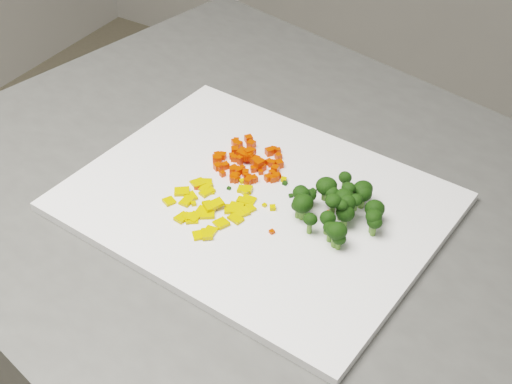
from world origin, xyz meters
The scene contains 150 objects.
cutting_board centered at (-0.25, 0.32, 0.91)m, with size 0.43×0.33×0.01m, color white.
carrot_pile centered at (-0.29, 0.38, 0.92)m, with size 0.10×0.10×0.03m, color red, non-canonical shape.
pepper_pile centered at (-0.28, 0.27, 0.92)m, with size 0.11×0.11×0.02m, color #D7A10B, non-canonical shape.
broccoli_pile centered at (-0.14, 0.34, 0.94)m, with size 0.11×0.11×0.05m, color black, non-canonical shape.
carrot_cube_0 centered at (-0.32, 0.40, 0.92)m, with size 0.01×0.01×0.01m, color red.
carrot_cube_1 centered at (-0.28, 0.35, 0.91)m, with size 0.01×0.01×0.01m, color red.
carrot_cube_2 centered at (-0.29, 0.37, 0.92)m, with size 0.01×0.01×0.01m, color red.
carrot_cube_3 centered at (-0.30, 0.35, 0.92)m, with size 0.01×0.01×0.01m, color red.
carrot_cube_4 centered at (-0.25, 0.38, 0.92)m, with size 0.01×0.01×0.01m, color red.
carrot_cube_5 centered at (-0.25, 0.36, 0.92)m, with size 0.01×0.01×0.01m, color red.
carrot_cube_6 centered at (-0.31, 0.37, 0.91)m, with size 0.01×0.01×0.01m, color red.
carrot_cube_7 centered at (-0.32, 0.34, 0.92)m, with size 0.01×0.01×0.01m, color red.
carrot_cube_8 centered at (-0.29, 0.33, 0.92)m, with size 0.01×0.01×0.01m, color red.
carrot_cube_9 centered at (-0.26, 0.38, 0.92)m, with size 0.01×0.01×0.01m, color red.
carrot_cube_10 centered at (-0.30, 0.37, 0.92)m, with size 0.01×0.01×0.01m, color red.
carrot_cube_11 centered at (-0.32, 0.37, 0.92)m, with size 0.01×0.01×0.01m, color red.
carrot_cube_12 centered at (-0.24, 0.36, 0.92)m, with size 0.01×0.01×0.01m, color red.
carrot_cube_13 centered at (-0.29, 0.36, 0.91)m, with size 0.01×0.01×0.01m, color red.
carrot_cube_14 centered at (-0.29, 0.37, 0.92)m, with size 0.01×0.01×0.01m, color red.
carrot_cube_15 centered at (-0.30, 0.35, 0.92)m, with size 0.01×0.01×0.01m, color red.
carrot_cube_16 centered at (-0.28, 0.38, 0.92)m, with size 0.01×0.01×0.01m, color red.
carrot_cube_17 centered at (-0.27, 0.35, 0.91)m, with size 0.01×0.01×0.01m, color red.
carrot_cube_18 centered at (-0.29, 0.34, 0.92)m, with size 0.01×0.01×0.01m, color red.
carrot_cube_19 centered at (-0.25, 0.36, 0.92)m, with size 0.01×0.01×0.01m, color red.
carrot_cube_20 centered at (-0.33, 0.40, 0.92)m, with size 0.01×0.01×0.01m, color red.
carrot_cube_21 centered at (-0.31, 0.37, 0.92)m, with size 0.01×0.01×0.01m, color red.
carrot_cube_22 centered at (-0.28, 0.37, 0.92)m, with size 0.01×0.01×0.01m, color red.
carrot_cube_23 centered at (-0.27, 0.37, 0.92)m, with size 0.01×0.01×0.01m, color red.
carrot_cube_24 centered at (-0.30, 0.39, 0.92)m, with size 0.01×0.01×0.01m, color red.
carrot_cube_25 centered at (-0.26, 0.39, 0.91)m, with size 0.01×0.01×0.01m, color red.
carrot_cube_26 centered at (-0.29, 0.34, 0.92)m, with size 0.01×0.01×0.01m, color red.
carrot_cube_27 centered at (-0.28, 0.37, 0.91)m, with size 0.01×0.01×0.01m, color red.
carrot_cube_28 centered at (-0.29, 0.33, 0.92)m, with size 0.01×0.01×0.01m, color red.
carrot_cube_29 centered at (-0.33, 0.40, 0.91)m, with size 0.01×0.01×0.01m, color red.
carrot_cube_30 centered at (-0.29, 0.38, 0.92)m, with size 0.01×0.01×0.01m, color red.
carrot_cube_31 centered at (-0.29, 0.38, 0.92)m, with size 0.01×0.01×0.01m, color red.
carrot_cube_32 centered at (-0.26, 0.35, 0.91)m, with size 0.01×0.01×0.01m, color red.
carrot_cube_33 centered at (-0.33, 0.36, 0.92)m, with size 0.01×0.01×0.01m, color red.
carrot_cube_34 centered at (-0.28, 0.37, 0.92)m, with size 0.01×0.01×0.01m, color red.
carrot_cube_35 centered at (-0.28, 0.38, 0.91)m, with size 0.01×0.01×0.01m, color red.
carrot_cube_36 centered at (-0.29, 0.38, 0.92)m, with size 0.01×0.01×0.01m, color red.
carrot_cube_37 centered at (-0.27, 0.36, 0.91)m, with size 0.01×0.01×0.01m, color red.
carrot_cube_38 centered at (-0.30, 0.38, 0.92)m, with size 0.01×0.01×0.01m, color red.
carrot_cube_39 centered at (-0.25, 0.37, 0.91)m, with size 0.01×0.01×0.01m, color red.
carrot_cube_40 centered at (-0.28, 0.33, 0.91)m, with size 0.01×0.01×0.01m, color red.
carrot_cube_41 centered at (-0.24, 0.37, 0.91)m, with size 0.01×0.01×0.01m, color red.
carrot_cube_42 centered at (-0.29, 0.35, 0.92)m, with size 0.01×0.01×0.01m, color red.
carrot_cube_43 centered at (-0.29, 0.38, 0.93)m, with size 0.01×0.01×0.01m, color red.
carrot_cube_44 centered at (-0.27, 0.41, 0.91)m, with size 0.01×0.01×0.01m, color red.
carrot_cube_45 centered at (-0.33, 0.36, 0.92)m, with size 0.01×0.01×0.01m, color red.
carrot_cube_46 centered at (-0.27, 0.34, 0.92)m, with size 0.01×0.01×0.01m, color red.
carrot_cube_47 centered at (-0.31, 0.41, 0.92)m, with size 0.01×0.01×0.01m, color red.
carrot_cube_48 centered at (-0.31, 0.35, 0.92)m, with size 0.01×0.01×0.01m, color red.
carrot_cube_49 centered at (-0.28, 0.35, 0.92)m, with size 0.01×0.01×0.01m, color red.
carrot_cube_50 centered at (-0.28, 0.40, 0.92)m, with size 0.01×0.01×0.01m, color red.
carrot_cube_51 centered at (-0.25, 0.39, 0.92)m, with size 0.01×0.01×0.01m, color red.
carrot_cube_52 centered at (-0.30, 0.38, 0.92)m, with size 0.01×0.01×0.01m, color red.
carrot_cube_53 centered at (-0.30, 0.37, 0.91)m, with size 0.01×0.01×0.01m, color red.
carrot_cube_54 centered at (-0.27, 0.35, 0.92)m, with size 0.01×0.01×0.01m, color red.
carrot_cube_55 centered at (-0.32, 0.34, 0.92)m, with size 0.01×0.01×0.01m, color red.
carrot_cube_56 centered at (-0.27, 0.39, 0.92)m, with size 0.01×0.01×0.01m, color red.
carrot_cube_57 centered at (-0.31, 0.38, 0.92)m, with size 0.01×0.01×0.01m, color red.
carrot_cube_58 centered at (-0.32, 0.38, 0.92)m, with size 0.01×0.01×0.01m, color red.
carrot_cube_59 centered at (-0.30, 0.38, 0.92)m, with size 0.01×0.01×0.01m, color red.
carrot_cube_60 centered at (-0.29, 0.38, 0.92)m, with size 0.01×0.01×0.01m, color red.
carrot_cube_61 centered at (-0.30, 0.37, 0.91)m, with size 0.01×0.01×0.01m, color red.
carrot_cube_62 centered at (-0.26, 0.40, 0.92)m, with size 0.01×0.01×0.01m, color red.
carrot_cube_63 centered at (-0.28, 0.36, 0.92)m, with size 0.01×0.01×0.01m, color red.
carrot_cube_64 centered at (-0.32, 0.41, 0.92)m, with size 0.01×0.01×0.01m, color red.
carrot_cube_65 centered at (-0.30, 0.37, 0.92)m, with size 0.01×0.01×0.01m, color red.
carrot_cube_66 centered at (-0.27, 0.38, 0.92)m, with size 0.01×0.01×0.01m, color red.
carrot_cube_67 centered at (-0.33, 0.36, 0.92)m, with size 0.01×0.01×0.01m, color red.
carrot_cube_68 centered at (-0.28, 0.38, 0.92)m, with size 0.01×0.01×0.01m, color red.
carrot_cube_69 centered at (-0.29, 0.37, 0.92)m, with size 0.01×0.01×0.01m, color red.
carrot_cube_70 centered at (-0.28, 0.41, 0.92)m, with size 0.01×0.01×0.01m, color red.
carrot_cube_71 centered at (-0.30, 0.34, 0.91)m, with size 0.01×0.01×0.01m, color red.
carrot_cube_72 centered at (-0.31, 0.35, 0.92)m, with size 0.01×0.01×0.01m, color red.
carrot_cube_73 centered at (-0.28, 0.38, 0.92)m, with size 0.01×0.01×0.01m, color red.
carrot_cube_74 centered at (-0.27, 0.37, 0.92)m, with size 0.01×0.01×0.01m, color red.
pepper_chunk_0 centered at (-0.33, 0.28, 0.91)m, with size 0.02×0.01×0.00m, color #D7A10B.
pepper_chunk_1 centered at (-0.33, 0.26, 0.91)m, with size 0.01×0.01×0.00m, color #D7A10B.
pepper_chunk_2 centered at (-0.29, 0.26, 0.91)m, with size 0.02×0.01×0.00m, color #D7A10B.
pepper_chunk_3 centered at (-0.27, 0.23, 0.91)m, with size 0.01×0.01×0.00m, color #D7A10B.
pepper_chunk_4 centered at (-0.31, 0.27, 0.91)m, with size 0.02×0.01×0.00m, color #D7A10B.
pepper_chunk_5 centered at (-0.26, 0.24, 0.91)m, with size 0.02×0.01×0.00m, color #D7A10B.
pepper_chunk_6 centered at (-0.25, 0.31, 0.91)m, with size 0.02×0.02×0.00m, color #D7A10B.
pepper_chunk_7 centered at (-0.31, 0.30, 0.91)m, with size 0.02×0.01×0.00m, color #D7A10B.
pepper_chunk_8 centered at (-0.30, 0.25, 0.91)m, with size 0.02×0.01×0.00m, color #D7A10B.
pepper_chunk_9 centered at (-0.26, 0.29, 0.91)m, with size 0.02×0.02×0.00m, color #D7A10B.
pepper_chunk_10 centered at (-0.24, 0.30, 0.91)m, with size 0.01×0.02×0.00m, color #D7A10B.
pepper_chunk_11 centered at (-0.30, 0.30, 0.91)m, with size 0.01×0.01×0.00m, color #D7A10B.
pepper_chunk_12 centered at (-0.31, 0.28, 0.91)m, with size 0.02×0.01×0.00m, color #D7A10B.
pepper_chunk_13 centered at (-0.27, 0.32, 0.91)m, with size 0.02×0.01×0.00m, color #D7A10B.
pepper_chunk_14 centered at (-0.26, 0.29, 0.91)m, with size 0.02×0.02×0.00m, color #D7A10B.
pepper_chunk_15 centered at (-0.28, 0.28, 0.92)m, with size 0.02×0.01×0.00m, color #D7A10B.
pepper_chunk_16 centered at (-0.29, 0.25, 0.91)m, with size 0.01×0.01×0.00m, color #D7A10B.
pepper_chunk_17 centered at (-0.29, 0.25, 0.91)m, with size 0.01×0.01×0.00m, color #D7A10B.
pepper_chunk_18 centered at (-0.28, 0.26, 0.91)m, with size 0.02×0.02×0.00m, color #D7A10B.
pepper_chunk_19 centered at (-0.30, 0.24, 0.91)m, with size 0.02×0.01×0.00m, color #D7A10B.
pepper_chunk_20 centered at (-0.32, 0.31, 0.91)m, with size 0.02×0.02×0.00m, color #D7A10B.
pepper_chunk_21 centered at (-0.29, 0.25, 0.91)m, with size 0.02×0.01×0.00m, color #D7A10B.
pepper_chunk_22 centered at (-0.30, 0.30, 0.91)m, with size 0.02×0.01×0.00m, color #D7A10B.
pepper_chunk_23 centered at (-0.32, 0.31, 0.91)m, with size 0.02×0.01×0.00m, color #D7A10B.
pepper_chunk_24 centered at (-0.26, 0.26, 0.91)m, with size 0.02×0.02×0.00m, color #D7A10B.
pepper_chunk_25 centered at (-0.26, 0.24, 0.91)m, with size 0.01×0.02×0.00m, color #D7A10B.
pepper_chunk_26 centered at (-0.28, 0.27, 0.92)m, with size 0.02×0.01×0.00m, color #D7A10B.
pepper_chunk_27 centered at (-0.25, 0.31, 0.91)m, with size 0.02×0.01×0.00m, color #D7A10B.
pepper_chunk_28 centered at (-0.25, 0.27, 0.91)m, with size 0.02×0.01×0.00m, color #D7A10B.
pepper_chunk_29 centered at (-0.25, 0.29, 0.91)m, with size 0.02×0.01×0.00m, color #D7A10B.
broccoli_floret_0 centered at (-0.13, 0.37, 0.93)m, with size 0.03×0.03×0.03m, color black, non-canonical shape.
broccoli_floret_1 centered at (-0.14, 0.30, 0.92)m, with size 0.02×0.02×0.03m, color black, non-canonical shape.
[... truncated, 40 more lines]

